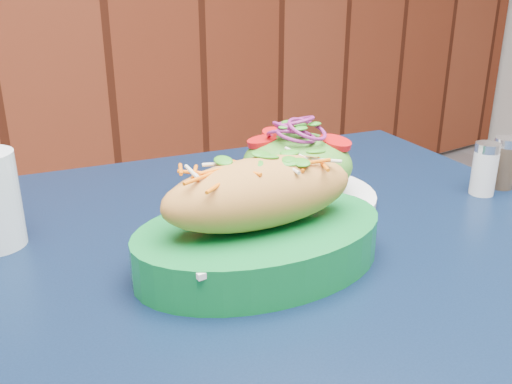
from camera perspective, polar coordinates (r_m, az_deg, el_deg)
cafe_table at (r=0.67m, az=3.27°, el=-13.06°), size 0.94×0.94×0.75m
banh_mi_basket at (r=0.59m, az=0.40°, el=-3.21°), size 0.29×0.21×0.13m
salad_plate at (r=0.76m, az=4.10°, el=2.18°), size 0.21×0.21×0.12m
salt_shaker at (r=0.85m, az=21.89°, el=2.16°), size 0.03×0.03×0.07m
pepper_shaker at (r=0.88m, az=23.53°, el=2.68°), size 0.03×0.03×0.07m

